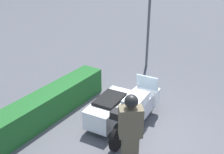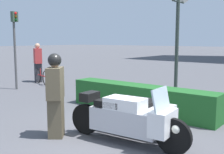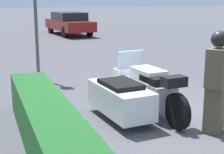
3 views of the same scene
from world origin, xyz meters
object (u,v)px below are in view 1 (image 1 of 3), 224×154
police_motorcycle (123,107)px  traffic_light_near (149,12)px  officer_rider (130,131)px  hedge_bush_curbside (43,108)px

police_motorcycle → traffic_light_near: 4.21m
police_motorcycle → officer_rider: officer_rider is taller
police_motorcycle → traffic_light_near: bearing=13.2°
officer_rider → police_motorcycle: bearing=178.1°
police_motorcycle → hedge_bush_curbside: police_motorcycle is taller
officer_rider → hedge_bush_curbside: (0.25, 2.76, -0.53)m
hedge_bush_curbside → traffic_light_near: size_ratio=1.38×
officer_rider → traffic_light_near: bearing=165.3°
police_motorcycle → officer_rider: 1.68m
police_motorcycle → officer_rider: bearing=-148.7°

